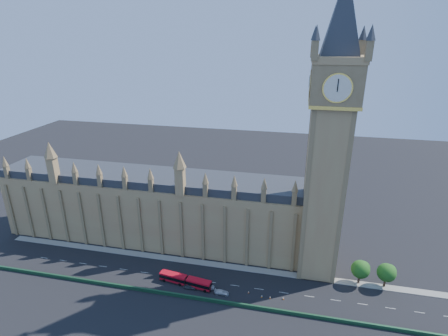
% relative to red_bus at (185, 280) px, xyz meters
% --- Properties ---
extents(ground, '(400.00, 400.00, 0.00)m').
position_rel_red_bus_xyz_m(ground, '(4.10, 2.99, -1.61)').
color(ground, black).
rests_on(ground, ground).
extents(palace_westminster, '(120.00, 20.00, 28.00)m').
position_rel_red_bus_xyz_m(palace_westminster, '(-20.90, 24.99, 12.25)').
color(palace_westminster, '#A3794E').
rests_on(palace_westminster, ground).
extents(elizabeth_tower, '(20.59, 20.59, 105.00)m').
position_rel_red_bus_xyz_m(elizabeth_tower, '(42.10, 16.98, 52.94)').
color(elizabeth_tower, '#A3794E').
rests_on(elizabeth_tower, ground).
extents(bridge_parapet, '(160.00, 0.60, 1.20)m').
position_rel_red_bus_xyz_m(bridge_parapet, '(4.10, -6.01, -1.01)').
color(bridge_parapet, '#1E4C2D').
rests_on(bridge_parapet, ground).
extents(kerb_north, '(160.00, 3.00, 0.16)m').
position_rel_red_bus_xyz_m(kerb_north, '(4.10, 12.49, -1.53)').
color(kerb_north, gray).
rests_on(kerb_north, ground).
extents(tree_east_near, '(6.00, 6.00, 8.50)m').
position_rel_red_bus_xyz_m(tree_east_near, '(56.32, 13.07, 4.03)').
color(tree_east_near, '#382619').
rests_on(tree_east_near, ground).
extents(tree_east_far, '(6.00, 6.00, 8.50)m').
position_rel_red_bus_xyz_m(tree_east_far, '(64.32, 13.07, 4.03)').
color(tree_east_far, '#382619').
rests_on(tree_east_far, ground).
extents(red_bus, '(18.22, 5.08, 3.06)m').
position_rel_red_bus_xyz_m(red_bus, '(0.00, 0.00, 0.00)').
color(red_bus, red).
rests_on(red_bus, ground).
extents(car_grey, '(4.01, 1.62, 1.37)m').
position_rel_red_bus_xyz_m(car_grey, '(2.10, -1.53, -0.93)').
color(car_grey, '#42464A').
rests_on(car_grey, ground).
extents(car_silver, '(4.21, 1.50, 1.38)m').
position_rel_red_bus_xyz_m(car_silver, '(7.70, -0.21, -0.92)').
color(car_silver, '#979A9E').
rests_on(car_silver, ground).
extents(car_white, '(4.69, 1.95, 1.36)m').
position_rel_red_bus_xyz_m(car_white, '(12.72, -1.88, -0.94)').
color(car_white, silver).
rests_on(car_white, ground).
extents(cone_a, '(0.50, 0.50, 0.73)m').
position_rel_red_bus_xyz_m(cone_a, '(25.41, -0.67, -1.26)').
color(cone_a, black).
rests_on(cone_a, ground).
extents(cone_b, '(0.44, 0.44, 0.64)m').
position_rel_red_bus_xyz_m(cone_b, '(21.07, 0.40, -1.30)').
color(cone_b, black).
rests_on(cone_b, ground).
extents(cone_c, '(0.53, 0.53, 0.80)m').
position_rel_red_bus_xyz_m(cone_c, '(28.04, -0.60, -1.22)').
color(cone_c, black).
rests_on(cone_c, ground).
extents(cone_d, '(0.58, 0.58, 0.74)m').
position_rel_red_bus_xyz_m(cone_d, '(32.10, -0.12, -1.25)').
color(cone_d, black).
rests_on(cone_d, ground).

